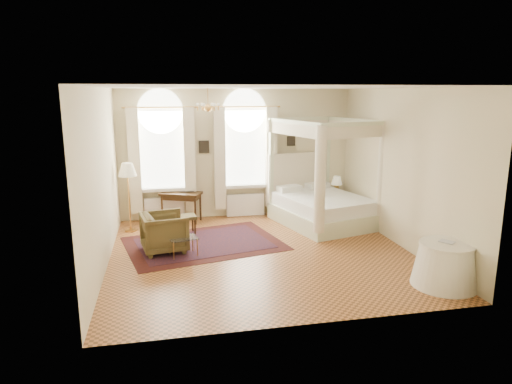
{
  "coord_description": "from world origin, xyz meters",
  "views": [
    {
      "loc": [
        -1.88,
        -8.62,
        3.21
      ],
      "look_at": [
        -0.03,
        0.4,
        1.19
      ],
      "focal_mm": 32.0,
      "sensor_mm": 36.0,
      "label": 1
    }
  ],
  "objects_px": {
    "coffee_table": "(183,239)",
    "side_table": "(445,265)",
    "stool": "(188,218)",
    "writing_desk": "(181,197)",
    "nightstand": "(334,202)",
    "floor_lamp": "(128,173)",
    "armchair": "(165,232)",
    "canopy_bed": "(323,201)"
  },
  "relations": [
    {
      "from": "coffee_table",
      "to": "side_table",
      "type": "height_order",
      "value": "side_table"
    },
    {
      "from": "stool",
      "to": "side_table",
      "type": "distance_m",
      "value": 5.59
    },
    {
      "from": "writing_desk",
      "to": "stool",
      "type": "relative_size",
      "value": 2.6
    },
    {
      "from": "nightstand",
      "to": "writing_desk",
      "type": "distance_m",
      "value": 4.09
    },
    {
      "from": "coffee_table",
      "to": "floor_lamp",
      "type": "distance_m",
      "value": 2.5
    },
    {
      "from": "nightstand",
      "to": "armchair",
      "type": "bearing_deg",
      "value": -154.02
    },
    {
      "from": "armchair",
      "to": "floor_lamp",
      "type": "distance_m",
      "value": 2.04
    },
    {
      "from": "stool",
      "to": "writing_desk",
      "type": "bearing_deg",
      "value": 95.14
    },
    {
      "from": "canopy_bed",
      "to": "coffee_table",
      "type": "distance_m",
      "value": 3.85
    },
    {
      "from": "nightstand",
      "to": "canopy_bed",
      "type": "bearing_deg",
      "value": -123.95
    },
    {
      "from": "coffee_table",
      "to": "side_table",
      "type": "xyz_separation_m",
      "value": [
        4.26,
        -2.33,
        0.03
      ]
    },
    {
      "from": "canopy_bed",
      "to": "side_table",
      "type": "height_order",
      "value": "canopy_bed"
    },
    {
      "from": "canopy_bed",
      "to": "nightstand",
      "type": "distance_m",
      "value": 1.21
    },
    {
      "from": "side_table",
      "to": "nightstand",
      "type": "bearing_deg",
      "value": 91.19
    },
    {
      "from": "writing_desk",
      "to": "stool",
      "type": "distance_m",
      "value": 1.1
    },
    {
      "from": "canopy_bed",
      "to": "writing_desk",
      "type": "xyz_separation_m",
      "value": [
        -3.43,
        0.97,
        0.05
      ]
    },
    {
      "from": "nightstand",
      "to": "stool",
      "type": "bearing_deg",
      "value": -165.09
    },
    {
      "from": "stool",
      "to": "floor_lamp",
      "type": "relative_size",
      "value": 0.27
    },
    {
      "from": "canopy_bed",
      "to": "coffee_table",
      "type": "xyz_separation_m",
      "value": [
        -3.5,
        -1.58,
        -0.24
      ]
    },
    {
      "from": "stool",
      "to": "side_table",
      "type": "height_order",
      "value": "side_table"
    },
    {
      "from": "writing_desk",
      "to": "floor_lamp",
      "type": "relative_size",
      "value": 0.69
    },
    {
      "from": "canopy_bed",
      "to": "writing_desk",
      "type": "height_order",
      "value": "canopy_bed"
    },
    {
      "from": "stool",
      "to": "coffee_table",
      "type": "xyz_separation_m",
      "value": [
        -0.17,
        -1.49,
        -0.02
      ]
    },
    {
      "from": "nightstand",
      "to": "coffee_table",
      "type": "bearing_deg",
      "value": -148.48
    },
    {
      "from": "canopy_bed",
      "to": "writing_desk",
      "type": "distance_m",
      "value": 3.56
    },
    {
      "from": "canopy_bed",
      "to": "armchair",
      "type": "distance_m",
      "value": 4.06
    },
    {
      "from": "writing_desk",
      "to": "coffee_table",
      "type": "height_order",
      "value": "writing_desk"
    },
    {
      "from": "writing_desk",
      "to": "armchair",
      "type": "distance_m",
      "value": 2.26
    },
    {
      "from": "nightstand",
      "to": "coffee_table",
      "type": "relative_size",
      "value": 0.93
    },
    {
      "from": "armchair",
      "to": "side_table",
      "type": "bearing_deg",
      "value": -130.04
    },
    {
      "from": "writing_desk",
      "to": "side_table",
      "type": "xyz_separation_m",
      "value": [
        4.18,
        -4.88,
        -0.27
      ]
    },
    {
      "from": "writing_desk",
      "to": "coffee_table",
      "type": "distance_m",
      "value": 2.57
    },
    {
      "from": "canopy_bed",
      "to": "side_table",
      "type": "bearing_deg",
      "value": -79.07
    },
    {
      "from": "floor_lamp",
      "to": "writing_desk",
      "type": "bearing_deg",
      "value": 25.62
    },
    {
      "from": "canopy_bed",
      "to": "floor_lamp",
      "type": "height_order",
      "value": "canopy_bed"
    },
    {
      "from": "side_table",
      "to": "writing_desk",
      "type": "bearing_deg",
      "value": 130.58
    },
    {
      "from": "side_table",
      "to": "canopy_bed",
      "type": "bearing_deg",
      "value": 100.93
    },
    {
      "from": "canopy_bed",
      "to": "nightstand",
      "type": "height_order",
      "value": "canopy_bed"
    },
    {
      "from": "armchair",
      "to": "canopy_bed",
      "type": "bearing_deg",
      "value": -82.25
    },
    {
      "from": "coffee_table",
      "to": "floor_lamp",
      "type": "height_order",
      "value": "floor_lamp"
    },
    {
      "from": "floor_lamp",
      "to": "coffee_table",
      "type": "bearing_deg",
      "value": -59.84
    },
    {
      "from": "stool",
      "to": "floor_lamp",
      "type": "distance_m",
      "value": 1.73
    }
  ]
}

